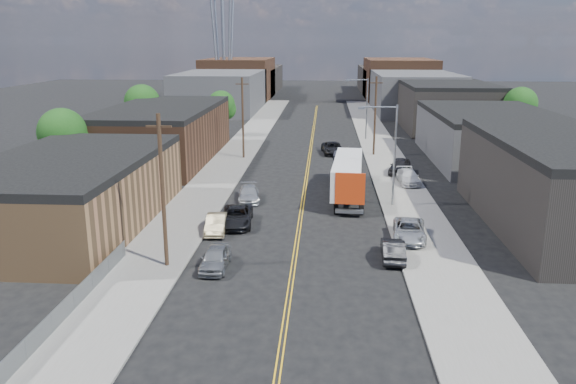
# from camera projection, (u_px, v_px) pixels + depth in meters

# --- Properties ---
(ground) EXTENTS (260.00, 260.00, 0.00)m
(ground) POSITION_uv_depth(u_px,v_px,m) (312.00, 139.00, 84.16)
(ground) COLOR black
(ground) RESTS_ON ground
(centerline) EXTENTS (0.32, 120.00, 0.01)m
(centerline) POSITION_uv_depth(u_px,v_px,m) (309.00, 159.00, 69.71)
(centerline) COLOR gold
(centerline) RESTS_ON ground
(sidewalk_left) EXTENTS (5.00, 140.00, 0.15)m
(sidewalk_left) POSITION_uv_depth(u_px,v_px,m) (233.00, 158.00, 70.30)
(sidewalk_left) COLOR slate
(sidewalk_left) RESTS_ON ground
(sidewalk_right) EXTENTS (5.00, 140.00, 0.15)m
(sidewalk_right) POSITION_uv_depth(u_px,v_px,m) (386.00, 160.00, 69.09)
(sidewalk_right) COLOR slate
(sidewalk_right) RESTS_ON ground
(warehouse_tan) EXTENTS (12.00, 22.00, 5.60)m
(warehouse_tan) POSITION_uv_depth(u_px,v_px,m) (71.00, 191.00, 44.12)
(warehouse_tan) COLOR brown
(warehouse_tan) RESTS_ON ground
(warehouse_brown) EXTENTS (12.00, 26.00, 6.60)m
(warehouse_brown) POSITION_uv_depth(u_px,v_px,m) (163.00, 133.00, 69.04)
(warehouse_brown) COLOR #472B1C
(warehouse_brown) RESTS_ON ground
(industrial_right_b) EXTENTS (14.00, 24.00, 6.10)m
(industrial_right_b) POSITION_uv_depth(u_px,v_px,m) (489.00, 136.00, 68.48)
(industrial_right_b) COLOR #3A3A3D
(industrial_right_b) RESTS_ON ground
(industrial_right_c) EXTENTS (14.00, 22.00, 7.60)m
(industrial_right_c) POSITION_uv_depth(u_px,v_px,m) (446.00, 106.00, 93.33)
(industrial_right_c) COLOR black
(industrial_right_c) RESTS_ON ground
(skyline_left_a) EXTENTS (16.00, 30.00, 8.00)m
(skyline_left_a) POSITION_uv_depth(u_px,v_px,m) (221.00, 91.00, 118.12)
(skyline_left_a) COLOR #3A3A3D
(skyline_left_a) RESTS_ON ground
(skyline_right_a) EXTENTS (16.00, 30.00, 8.00)m
(skyline_right_a) POSITION_uv_depth(u_px,v_px,m) (413.00, 92.00, 115.57)
(skyline_right_a) COLOR #3A3A3D
(skyline_right_a) RESTS_ON ground
(skyline_left_b) EXTENTS (16.00, 26.00, 10.00)m
(skyline_left_b) POSITION_uv_depth(u_px,v_px,m) (239.00, 79.00, 141.95)
(skyline_left_b) COLOR #472B1C
(skyline_left_b) RESTS_ON ground
(skyline_right_b) EXTENTS (16.00, 26.00, 10.00)m
(skyline_right_b) POSITION_uv_depth(u_px,v_px,m) (399.00, 79.00, 139.39)
(skyline_right_b) COLOR #472B1C
(skyline_right_b) RESTS_ON ground
(skyline_left_c) EXTENTS (16.00, 40.00, 7.00)m
(skyline_left_c) POSITION_uv_depth(u_px,v_px,m) (250.00, 80.00, 161.61)
(skyline_left_c) COLOR black
(skyline_left_c) RESTS_ON ground
(skyline_right_c) EXTENTS (16.00, 40.00, 7.00)m
(skyline_right_c) POSITION_uv_depth(u_px,v_px,m) (390.00, 80.00, 159.05)
(skyline_right_c) COLOR black
(skyline_right_c) RESTS_ON ground
(streetlight_near) EXTENTS (3.39, 0.25, 9.00)m
(streetlight_near) POSITION_uv_depth(u_px,v_px,m) (390.00, 147.00, 48.57)
(streetlight_near) COLOR gray
(streetlight_near) RESTS_ON ground
(streetlight_far) EXTENTS (3.39, 0.25, 9.00)m
(streetlight_far) POSITION_uv_depth(u_px,v_px,m) (364.00, 104.00, 82.29)
(streetlight_far) COLOR gray
(streetlight_far) RESTS_ON ground
(utility_pole_left_near) EXTENTS (1.60, 0.26, 10.00)m
(utility_pole_left_near) POSITION_uv_depth(u_px,v_px,m) (163.00, 191.00, 35.18)
(utility_pole_left_near) COLOR black
(utility_pole_left_near) RESTS_ON ground
(utility_pole_left_far) EXTENTS (1.60, 0.26, 10.00)m
(utility_pole_left_far) POSITION_uv_depth(u_px,v_px,m) (243.00, 118.00, 68.90)
(utility_pole_left_far) COLOR black
(utility_pole_left_far) RESTS_ON ground
(utility_pole_right) EXTENTS (1.60, 0.26, 10.00)m
(utility_pole_right) POSITION_uv_depth(u_px,v_px,m) (375.00, 116.00, 70.74)
(utility_pole_right) COLOR black
(utility_pole_right) RESTS_ON ground
(chainlink_fence) EXTENTS (0.05, 16.00, 1.22)m
(chainlink_fence) POSITION_uv_depth(u_px,v_px,m) (74.00, 301.00, 30.29)
(chainlink_fence) COLOR slate
(chainlink_fence) RESTS_ON ground
(tree_left_near) EXTENTS (4.85, 4.76, 7.91)m
(tree_left_near) POSITION_uv_depth(u_px,v_px,m) (63.00, 136.00, 55.44)
(tree_left_near) COLOR black
(tree_left_near) RESTS_ON ground
(tree_left_mid) EXTENTS (5.10, 5.04, 8.37)m
(tree_left_mid) POSITION_uv_depth(u_px,v_px,m) (143.00, 105.00, 79.45)
(tree_left_mid) COLOR black
(tree_left_mid) RESTS_ON ground
(tree_left_far) EXTENTS (4.35, 4.20, 6.97)m
(tree_left_far) POSITION_uv_depth(u_px,v_px,m) (222.00, 106.00, 85.79)
(tree_left_far) COLOR black
(tree_left_far) RESTS_ON ground
(tree_right_far) EXTENTS (4.85, 4.76, 7.91)m
(tree_right_far) POSITION_uv_depth(u_px,v_px,m) (521.00, 106.00, 80.90)
(tree_right_far) COLOR black
(tree_right_far) RESTS_ON ground
(semi_truck) EXTENTS (3.29, 14.63, 3.79)m
(semi_truck) POSITION_uv_depth(u_px,v_px,m) (347.00, 173.00, 53.14)
(semi_truck) COLOR silver
(semi_truck) RESTS_ON ground
(car_left_a) EXTENTS (1.67, 4.15, 1.42)m
(car_left_a) POSITION_uv_depth(u_px,v_px,m) (215.00, 258.00, 36.12)
(car_left_a) COLOR gray
(car_left_a) RESTS_ON ground
(car_left_b) EXTENTS (1.82, 4.26, 1.37)m
(car_left_b) POSITION_uv_depth(u_px,v_px,m) (216.00, 224.00, 42.99)
(car_left_b) COLOR #91825F
(car_left_b) RESTS_ON ground
(car_left_c) EXTENTS (2.81, 5.40, 1.45)m
(car_left_c) POSITION_uv_depth(u_px,v_px,m) (237.00, 216.00, 44.68)
(car_left_c) COLOR black
(car_left_c) RESTS_ON ground
(car_left_d) EXTENTS (2.47, 4.77, 1.32)m
(car_left_d) POSITION_uv_depth(u_px,v_px,m) (249.00, 194.00, 51.55)
(car_left_d) COLOR #ACAFB2
(car_left_d) RESTS_ON ground
(car_right_oncoming) EXTENTS (1.64, 4.27, 1.39)m
(car_right_oncoming) POSITION_uv_depth(u_px,v_px,m) (393.00, 250.00, 37.60)
(car_right_oncoming) COLOR black
(car_right_oncoming) RESTS_ON ground
(car_right_lot_a) EXTENTS (2.85, 5.23, 1.39)m
(car_right_lot_a) POSITION_uv_depth(u_px,v_px,m) (409.00, 230.00, 41.03)
(car_right_lot_a) COLOR #BABDBF
(car_right_lot_a) RESTS_ON sidewalk_right
(car_right_lot_b) EXTENTS (2.23, 4.86, 1.38)m
(car_right_lot_b) POSITION_uv_depth(u_px,v_px,m) (408.00, 177.00, 57.18)
(car_right_lot_b) COLOR silver
(car_right_lot_b) RESTS_ON sidewalk_right
(car_right_lot_c) EXTENTS (3.22, 5.16, 1.64)m
(car_right_lot_c) POSITION_uv_depth(u_px,v_px,m) (400.00, 166.00, 61.61)
(car_right_lot_c) COLOR black
(car_right_lot_c) RESTS_ON sidewalk_right
(car_ahead_truck) EXTENTS (3.15, 5.70, 1.51)m
(car_ahead_truck) POSITION_uv_depth(u_px,v_px,m) (333.00, 148.00, 72.93)
(car_ahead_truck) COLOR black
(car_ahead_truck) RESTS_ON ground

